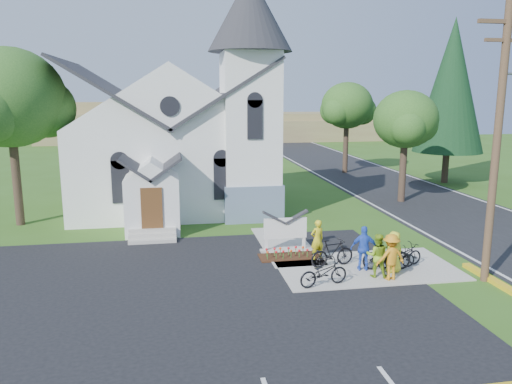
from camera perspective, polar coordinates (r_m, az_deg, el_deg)
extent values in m
plane|color=#355C1A|center=(19.59, 8.94, -9.35)|extent=(120.00, 120.00, 0.00)
cube|color=black|center=(16.82, -12.53, -13.01)|extent=(20.00, 16.00, 0.02)
cube|color=black|center=(36.74, 16.31, 0.04)|extent=(8.00, 90.00, 0.02)
cube|color=#9E9A8F|center=(20.53, 12.51, -8.44)|extent=(7.00, 4.00, 0.05)
cube|color=white|center=(30.65, -9.61, 2.92)|extent=(11.00, 9.00, 5.00)
cube|color=slate|center=(28.00, -0.64, -0.82)|extent=(3.20, 3.20, 2.00)
cube|color=white|center=(27.49, -0.66, 6.34)|extent=(3.00, 3.00, 9.00)
cone|color=#26262B|center=(27.70, -0.69, 19.86)|extent=(4.50, 4.50, 4.00)
cube|color=white|center=(25.25, -11.73, -1.46)|extent=(2.60, 2.40, 2.80)
cube|color=#593519|center=(24.03, -11.83, -1.86)|extent=(1.00, 0.10, 2.00)
cube|color=#9E9A8F|center=(22.17, 3.33, -6.63)|extent=(2.20, 0.40, 0.10)
cube|color=white|center=(21.85, 1.16, -5.51)|extent=(0.12, 0.12, 1.00)
cube|color=white|center=(22.22, 5.49, -5.27)|extent=(0.12, 0.12, 1.00)
cube|color=white|center=(21.88, 3.36, -4.14)|extent=(1.90, 0.14, 0.90)
cube|color=#34180E|center=(21.34, 3.88, -7.40)|extent=(2.60, 1.10, 0.07)
cylinder|color=#4E3827|center=(19.56, 25.79, 4.72)|extent=(0.28, 0.28, 10.00)
cube|color=#4E3827|center=(19.62, 26.87, 16.98)|extent=(2.20, 0.14, 0.14)
cube|color=#4E3827|center=(19.56, 26.71, 15.24)|extent=(1.60, 0.12, 0.12)
cylinder|color=#32261B|center=(28.81, -25.69, 1.39)|extent=(0.44, 0.44, 4.95)
ellipsoid|color=#27531C|center=(28.48, -26.41, 9.65)|extent=(5.60, 5.60, 5.04)
cylinder|color=#32261B|center=(33.09, 16.42, 2.39)|extent=(0.44, 0.44, 4.05)
ellipsoid|color=#27531C|center=(32.78, 16.74, 7.97)|extent=(4.00, 4.00, 3.60)
cylinder|color=#32261B|center=(44.23, 10.21, 5.08)|extent=(0.44, 0.44, 4.50)
ellipsoid|color=#27531C|center=(44.00, 10.37, 9.70)|extent=(4.40, 4.40, 3.96)
cylinder|color=#32261B|center=(41.51, 20.82, 2.67)|extent=(0.50, 0.50, 2.40)
cone|color=black|center=(41.13, 21.43, 11.24)|extent=(5.20, 5.20, 10.00)
cube|color=olive|center=(74.48, -0.44, 7.48)|extent=(60.00, 8.00, 4.00)
cube|color=olive|center=(75.56, -12.87, 7.86)|extent=(30.00, 6.00, 5.60)
cube|color=olive|center=(76.84, 11.76, 6.99)|extent=(25.00, 6.00, 3.00)
imported|color=gold|center=(20.88, 7.01, -5.42)|extent=(0.70, 0.56, 1.68)
imported|color=black|center=(18.20, 7.72, -9.11)|extent=(1.98, 1.05, 0.99)
imported|color=#83B121|center=(19.34, 13.67, -7.04)|extent=(0.97, 0.86, 1.66)
imported|color=black|center=(20.17, 8.71, -6.90)|extent=(1.94, 0.87, 1.12)
imported|color=blue|center=(19.90, 12.24, -6.30)|extent=(1.11, 0.67, 1.77)
imported|color=black|center=(20.58, 15.71, -7.24)|extent=(1.63, 0.63, 0.84)
imported|color=orange|center=(19.17, 15.16, -7.17)|extent=(1.18, 0.76, 1.73)
imported|color=black|center=(20.23, 14.72, -7.06)|extent=(1.96, 0.78, 1.14)
imported|color=yellow|center=(19.97, 15.48, -6.61)|extent=(0.89, 0.68, 1.62)
imported|color=black|center=(20.82, 16.46, -6.94)|extent=(1.86, 1.04, 0.93)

